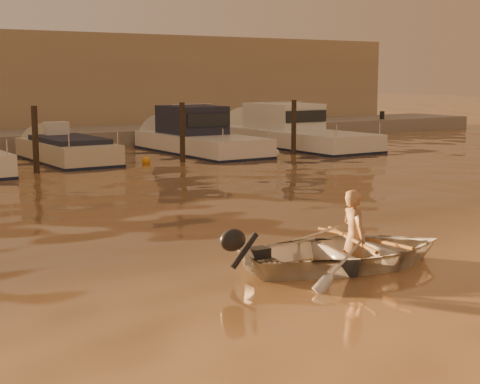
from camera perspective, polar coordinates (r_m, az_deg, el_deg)
ground_plane at (r=10.97m, az=8.59°, el=-6.29°), size 160.00×160.00×0.00m
dinghy at (r=11.34m, az=8.38°, el=-4.63°), size 3.70×2.99×0.68m
person at (r=11.34m, az=8.84°, el=-3.51°), size 0.46×0.60×1.48m
outboard_motor at (r=10.69m, az=1.33°, el=-5.05°), size 0.96×0.58×0.70m
oar_port at (r=11.42m, az=9.49°, el=-3.53°), size 0.07×2.10×0.13m
oar_starboard at (r=11.32m, az=8.62°, el=-3.62°), size 0.85×1.97×0.13m
moored_boat_3 at (r=25.51m, az=-13.27°, el=2.80°), size 2.00×5.79×0.95m
moored_boat_4 at (r=27.69m, az=-3.08°, el=4.32°), size 2.37×7.26×1.75m
moored_boat_5 at (r=30.18m, az=4.27°, el=4.70°), size 2.64×8.72×1.75m
piling_2 at (r=22.81m, az=-15.58°, el=3.70°), size 0.18×0.18×2.20m
piling_3 at (r=24.79m, az=-4.49°, el=4.40°), size 0.18×0.18×2.20m
piling_4 at (r=27.36m, az=4.19°, el=4.83°), size 0.18×0.18×2.20m
fender_d at (r=24.48m, az=-7.29°, el=2.42°), size 0.30×0.30×0.30m
fender_e at (r=26.77m, az=2.76°, el=3.04°), size 0.30×0.30×0.30m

